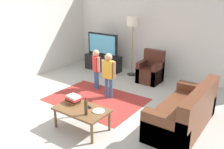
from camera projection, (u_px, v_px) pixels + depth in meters
The scene contains 16 objects.
ground at pixel (96, 110), 5.28m from camera, with size 7.80×7.80×0.00m, color #B2ADA3.
wall_back at pixel (159, 30), 7.13m from camera, with size 6.00×0.12×2.70m, color silver.
wall_left at pixel (8, 34), 6.48m from camera, with size 0.12×6.00×2.70m, color silver.
area_rug at pixel (96, 99), 5.77m from camera, with size 2.20×1.60×0.01m, color #9E2D28.
tv_stand at pixel (103, 63), 7.82m from camera, with size 1.20×0.44×0.50m.
tv at pixel (102, 45), 7.60m from camera, with size 1.10×0.28×0.71m.
couch at pixel (186, 114), 4.50m from camera, with size 0.80×1.80×0.86m.
armchair at pixel (151, 72), 6.82m from camera, with size 0.60×0.60×0.90m.
floor_lamp at pixel (133, 24), 6.96m from camera, with size 0.36×0.36×1.78m.
child_near_tv at pixel (96, 66), 6.23m from camera, with size 0.32×0.21×1.05m.
child_center at pixel (109, 71), 5.68m from camera, with size 0.37×0.18×1.10m.
coffee_table at pixel (82, 111), 4.44m from camera, with size 1.00×0.60×0.42m.
book_stack at pixel (73, 99), 4.65m from camera, with size 0.29×0.23×0.14m.
bottle at pixel (86, 107), 4.17m from camera, with size 0.06×0.06×0.33m.
tv_remote at pixel (88, 106), 4.49m from camera, with size 0.17×0.05×0.02m, color black.
plate at pixel (99, 111), 4.32m from camera, with size 0.22×0.22×0.02m.
Camera 1 is at (3.03, -3.63, 2.48)m, focal length 38.65 mm.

